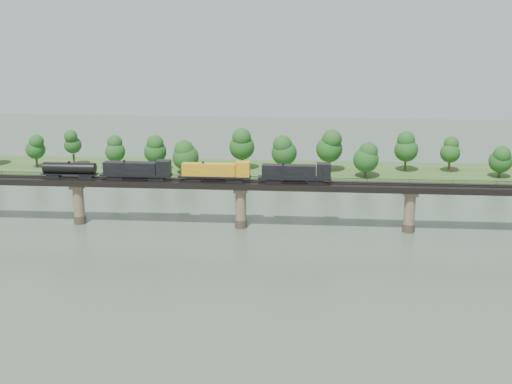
{
  "coord_description": "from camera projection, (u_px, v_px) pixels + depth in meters",
  "views": [
    {
      "loc": [
        15.32,
        -116.68,
        50.4
      ],
      "look_at": [
        3.66,
        30.0,
        9.0
      ],
      "focal_mm": 45.0,
      "sensor_mm": 36.0,
      "label": 1
    }
  ],
  "objects": [
    {
      "name": "far_treeline",
      "position": [
        231.0,
        149.0,
        202.29
      ],
      "size": [
        289.06,
        17.54,
        13.6
      ],
      "color": "#382619",
      "rests_on": "far_bank"
    },
    {
      "name": "far_bank",
      "position": [
        258.0,
        170.0,
        208.14
      ],
      "size": [
        300.0,
        24.0,
        1.6
      ],
      "primitive_type": "cube",
      "color": "#305120",
      "rests_on": "ground"
    },
    {
      "name": "bridge_superstructure",
      "position": [
        241.0,
        180.0,
        152.38
      ],
      "size": [
        220.0,
        4.9,
        0.75
      ],
      "color": "black",
      "rests_on": "bridge"
    },
    {
      "name": "freight_train",
      "position": [
        189.0,
        171.0,
        152.79
      ],
      "size": [
        69.83,
        2.72,
        4.81
      ],
      "color": "black",
      "rests_on": "bridge"
    },
    {
      "name": "ground",
      "position": [
        226.0,
        276.0,
        126.79
      ],
      "size": [
        400.0,
        400.0,
        0.0
      ],
      "primitive_type": "plane",
      "color": "#3D4D3D",
      "rests_on": "ground"
    },
    {
      "name": "bridge",
      "position": [
        241.0,
        206.0,
        154.1
      ],
      "size": [
        236.0,
        30.0,
        11.5
      ],
      "color": "#473A2D",
      "rests_on": "ground"
    }
  ]
}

